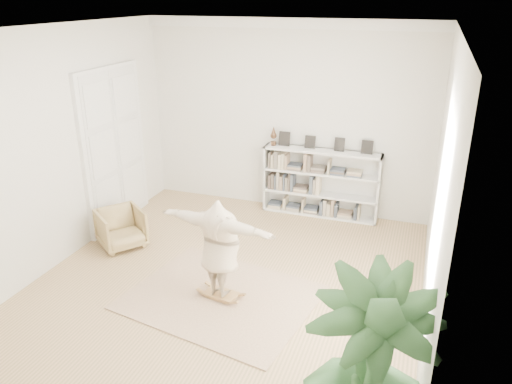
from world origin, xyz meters
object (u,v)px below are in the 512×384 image
rocker_board (221,294)px  person (220,246)px  armchair (121,228)px  bookshelf (321,184)px  houseplant (367,381)px

rocker_board → person: (-0.00, 0.00, 0.77)m
rocker_board → person: size_ratio=0.29×
armchair → person: 2.42m
bookshelf → person: bookshelf is taller
rocker_board → person: bearing=144.8°
armchair → houseplant: 5.37m
bookshelf → rocker_board: size_ratio=4.38×
rocker_board → houseplant: houseplant is taller
armchair → person: bearing=-75.3°
armchair → bookshelf: bearing=-13.4°
bookshelf → person: bearing=-101.7°
armchair → person: (2.19, -0.89, 0.50)m
person → houseplant: bearing=147.0°
bookshelf → armchair: (-2.87, -2.38, -0.31)m
houseplant → rocker_board: bearing=137.1°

